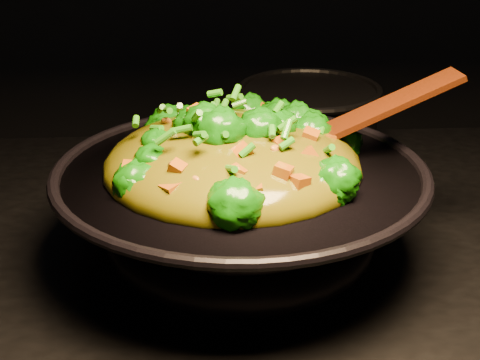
{
  "coord_description": "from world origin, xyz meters",
  "views": [
    {
      "loc": [
        -0.12,
        -0.76,
        1.35
      ],
      "look_at": [
        -0.07,
        0.02,
        1.0
      ],
      "focal_mm": 55.0,
      "sensor_mm": 36.0,
      "label": 1
    }
  ],
  "objects": [
    {
      "name": "stir_fry",
      "position": [
        -0.08,
        0.01,
        1.07
      ],
      "size": [
        0.32,
        0.32,
        0.1
      ],
      "primitive_type": null,
      "rotation": [
        0.0,
        0.0,
        -0.09
      ],
      "color": "#136507",
      "rests_on": "wok"
    },
    {
      "name": "back_pot",
      "position": [
        0.06,
        0.32,
        0.96
      ],
      "size": [
        0.21,
        0.21,
        0.12
      ],
      "primitive_type": "cylinder",
      "rotation": [
        0.0,
        0.0,
        -0.0
      ],
      "color": "black",
      "rests_on": "stovetop"
    },
    {
      "name": "wok",
      "position": [
        -0.07,
        0.01,
        0.96
      ],
      "size": [
        0.53,
        0.53,
        0.12
      ],
      "primitive_type": null,
      "rotation": [
        0.0,
        0.0,
        0.35
      ],
      "color": "black",
      "rests_on": "stovetop"
    },
    {
      "name": "spatula",
      "position": [
        0.06,
        0.04,
        1.06
      ],
      "size": [
        0.26,
        0.07,
        0.11
      ],
      "primitive_type": "cube",
      "rotation": [
        0.0,
        -0.38,
        0.11
      ],
      "color": "#391707",
      "rests_on": "wok"
    }
  ]
}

